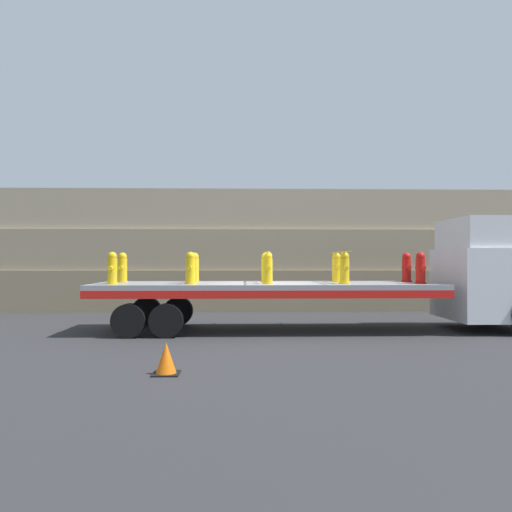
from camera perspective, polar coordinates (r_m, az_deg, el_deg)
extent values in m
plane|color=#2D2D30|center=(13.73, 1.23, -8.53)|extent=(120.00, 120.00, 0.00)
cube|color=#84755B|center=(20.04, 0.31, -3.78)|extent=(60.00, 3.00, 1.54)
cube|color=gray|center=(20.16, 0.29, 0.63)|extent=(60.00, 3.00, 1.54)
cube|color=tan|center=(20.40, 0.28, 4.95)|extent=(60.00, 3.00, 1.54)
cube|color=silver|center=(15.24, 25.26, -2.90)|extent=(2.47, 2.51, 1.93)
cube|color=silver|center=(15.14, 24.40, 2.32)|extent=(1.73, 2.31, 0.83)
cylinder|color=black|center=(16.55, 24.73, -5.20)|extent=(1.10, 0.28, 1.10)
cube|color=gray|center=(13.62, 1.23, -3.37)|extent=(9.28, 2.54, 0.13)
cube|color=red|center=(12.40, 1.52, -4.42)|extent=(9.28, 0.08, 0.20)
cube|color=red|center=(14.85, 0.99, -3.78)|extent=(9.28, 0.08, 0.20)
cylinder|color=black|center=(12.64, -10.21, -7.28)|extent=(0.85, 0.30, 0.85)
cylinder|color=black|center=(14.94, -8.87, -6.24)|extent=(0.85, 0.30, 0.85)
cylinder|color=black|center=(12.81, -14.35, -7.18)|extent=(0.85, 0.30, 0.85)
cylinder|color=black|center=(15.09, -12.39, -6.18)|extent=(0.85, 0.30, 0.85)
cylinder|color=gold|center=(13.46, -16.10, -3.04)|extent=(0.31, 0.31, 0.03)
cylinder|color=gold|center=(13.45, -16.10, -1.69)|extent=(0.25, 0.25, 0.67)
sphere|color=gold|center=(13.45, -16.09, -0.04)|extent=(0.24, 0.24, 0.24)
cylinder|color=gold|center=(13.26, -16.31, -1.36)|extent=(0.11, 0.15, 0.11)
cylinder|color=gold|center=(13.64, -15.89, -1.33)|extent=(0.11, 0.15, 0.11)
cylinder|color=gold|center=(14.54, -15.00, -2.85)|extent=(0.31, 0.31, 0.03)
cylinder|color=gold|center=(14.54, -15.00, -1.60)|extent=(0.25, 0.25, 0.67)
sphere|color=gold|center=(14.53, -15.00, -0.08)|extent=(0.24, 0.24, 0.24)
cylinder|color=gold|center=(14.34, -15.18, -1.29)|extent=(0.11, 0.15, 0.11)
cylinder|color=gold|center=(14.73, -14.82, -1.27)|extent=(0.11, 0.15, 0.11)
cylinder|color=gold|center=(13.11, -7.51, -3.13)|extent=(0.31, 0.31, 0.03)
cylinder|color=gold|center=(13.09, -7.51, -1.73)|extent=(0.25, 0.25, 0.67)
sphere|color=gold|center=(13.09, -7.50, -0.04)|extent=(0.24, 0.24, 0.24)
cylinder|color=gold|center=(12.90, -7.59, -1.40)|extent=(0.11, 0.15, 0.11)
cylinder|color=gold|center=(13.29, -7.42, -1.37)|extent=(0.11, 0.15, 0.11)
cylinder|color=gold|center=(14.22, -7.05, -2.92)|extent=(0.31, 0.31, 0.03)
cylinder|color=gold|center=(14.21, -7.05, -1.64)|extent=(0.25, 0.25, 0.67)
sphere|color=gold|center=(14.20, -7.04, -0.08)|extent=(0.24, 0.24, 0.24)
cylinder|color=gold|center=(14.01, -7.12, -1.33)|extent=(0.11, 0.15, 0.11)
cylinder|color=gold|center=(14.40, -6.97, -1.30)|extent=(0.11, 0.15, 0.11)
cylinder|color=gold|center=(13.06, 1.36, -3.14)|extent=(0.31, 0.31, 0.03)
cylinder|color=gold|center=(13.04, 1.36, -1.74)|extent=(0.25, 0.25, 0.67)
sphere|color=gold|center=(13.04, 1.36, -0.05)|extent=(0.24, 0.24, 0.24)
cylinder|color=gold|center=(12.84, 1.40, -1.41)|extent=(0.11, 0.15, 0.11)
cylinder|color=gold|center=(13.24, 1.31, -1.38)|extent=(0.11, 0.15, 0.11)
cylinder|color=gold|center=(14.17, 1.12, -2.93)|extent=(0.31, 0.31, 0.03)
cylinder|color=gold|center=(14.16, 1.12, -1.65)|extent=(0.25, 0.25, 0.67)
sphere|color=gold|center=(14.16, 1.12, -0.08)|extent=(0.24, 0.24, 0.24)
cylinder|color=gold|center=(13.96, 1.16, -1.33)|extent=(0.11, 0.15, 0.11)
cylinder|color=gold|center=(14.36, 1.08, -1.31)|extent=(0.11, 0.15, 0.11)
cylinder|color=gold|center=(13.32, 10.08, -3.08)|extent=(0.31, 0.31, 0.03)
cylinder|color=gold|center=(13.30, 10.08, -1.71)|extent=(0.25, 0.25, 0.67)
sphere|color=gold|center=(13.30, 10.08, -0.05)|extent=(0.24, 0.24, 0.24)
cylinder|color=gold|center=(13.11, 10.25, -1.38)|extent=(0.11, 0.15, 0.11)
cylinder|color=gold|center=(13.50, 9.91, -1.35)|extent=(0.11, 0.15, 0.11)
cylinder|color=gold|center=(14.41, 9.18, -2.88)|extent=(0.31, 0.31, 0.03)
cylinder|color=gold|center=(14.40, 9.17, -1.62)|extent=(0.25, 0.25, 0.67)
sphere|color=gold|center=(14.40, 9.17, -0.08)|extent=(0.24, 0.24, 0.24)
cylinder|color=gold|center=(14.20, 9.32, -1.31)|extent=(0.11, 0.15, 0.11)
cylinder|color=gold|center=(14.59, 9.03, -1.29)|extent=(0.11, 0.15, 0.11)
cylinder|color=red|center=(13.87, 18.29, -2.96)|extent=(0.31, 0.31, 0.03)
cylinder|color=red|center=(13.86, 18.28, -1.65)|extent=(0.25, 0.25, 0.67)
sphere|color=red|center=(13.85, 18.28, -0.05)|extent=(0.24, 0.24, 0.24)
cylinder|color=red|center=(13.67, 18.57, -1.33)|extent=(0.11, 0.15, 0.11)
cylinder|color=red|center=(14.04, 18.01, -1.30)|extent=(0.11, 0.15, 0.11)
cylinder|color=red|center=(14.92, 16.82, -2.79)|extent=(0.31, 0.31, 0.03)
cylinder|color=red|center=(14.91, 16.82, -1.57)|extent=(0.25, 0.25, 0.67)
sphere|color=red|center=(14.91, 16.82, -0.08)|extent=(0.24, 0.24, 0.24)
cylinder|color=red|center=(14.72, 17.07, -1.27)|extent=(0.11, 0.15, 0.11)
cylinder|color=red|center=(15.10, 16.58, -1.25)|extent=(0.11, 0.15, 0.11)
cube|color=yellow|center=(13.60, 1.23, 0.46)|extent=(0.05, 2.74, 0.01)
cube|color=yellow|center=(13.85, 9.61, 0.45)|extent=(0.05, 2.74, 0.01)
cube|color=black|center=(8.74, -10.24, -13.09)|extent=(0.45, 0.45, 0.03)
cone|color=orange|center=(8.69, -10.23, -11.35)|extent=(0.34, 0.34, 0.51)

